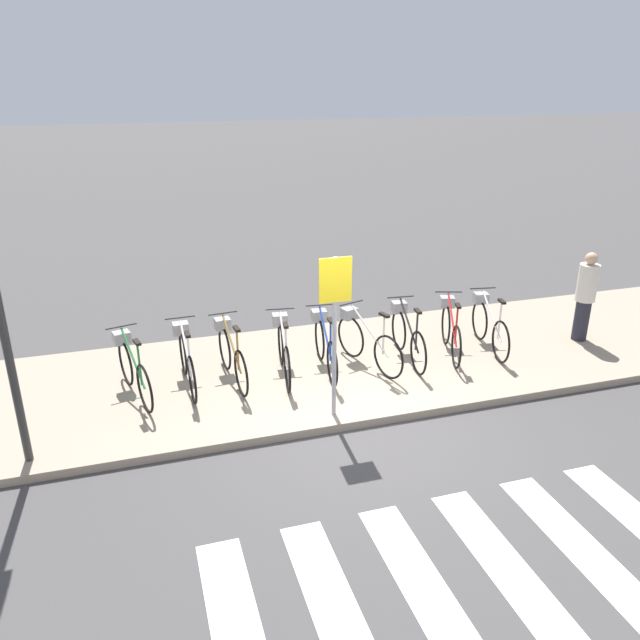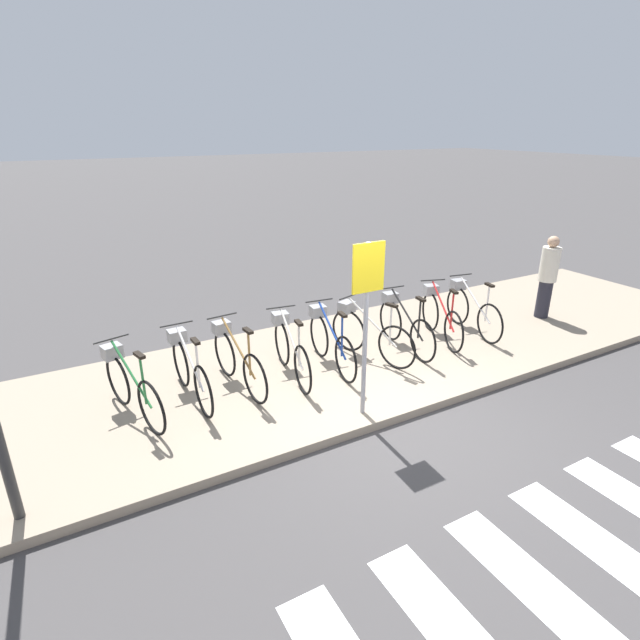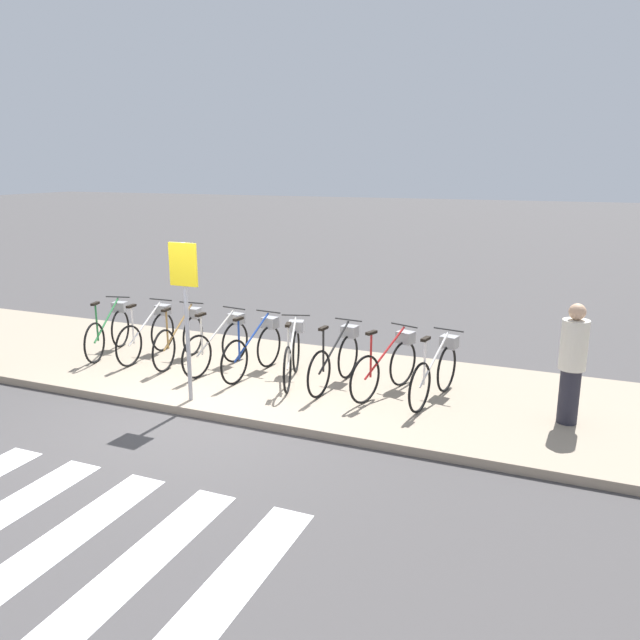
{
  "view_description": "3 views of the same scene",
  "coord_description": "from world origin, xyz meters",
  "px_view_note": "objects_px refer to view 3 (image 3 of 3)",
  "views": [
    {
      "loc": [
        -2.75,
        -6.97,
        4.58
      ],
      "look_at": [
        -0.31,
        0.94,
        1.3
      ],
      "focal_mm": 35.0,
      "sensor_mm": 36.0,
      "label": 1
    },
    {
      "loc": [
        -3.58,
        -4.4,
        3.67
      ],
      "look_at": [
        -0.63,
        0.88,
        1.29
      ],
      "focal_mm": 28.0,
      "sensor_mm": 36.0,
      "label": 2
    },
    {
      "loc": [
        4.68,
        -6.82,
        3.42
      ],
      "look_at": [
        1.43,
        0.99,
        1.32
      ],
      "focal_mm": 35.0,
      "sensor_mm": 36.0,
      "label": 3
    }
  ],
  "objects_px": {
    "pedestrian": "(572,362)",
    "parked_bicycle_5": "(293,352)",
    "parked_bicycle_1": "(149,332)",
    "parked_bicycle_6": "(337,357)",
    "parked_bicycle_7": "(388,363)",
    "sign_post": "(185,295)",
    "parked_bicycle_0": "(110,329)",
    "parked_bicycle_4": "(255,347)",
    "parked_bicycle_2": "(182,336)",
    "parked_bicycle_3": "(220,342)",
    "parked_bicycle_8": "(437,370)"
  },
  "relations": [
    {
      "from": "parked_bicycle_0",
      "to": "parked_bicycle_8",
      "type": "relative_size",
      "value": 0.99
    },
    {
      "from": "parked_bicycle_5",
      "to": "sign_post",
      "type": "bearing_deg",
      "value": -125.71
    },
    {
      "from": "parked_bicycle_1",
      "to": "parked_bicycle_6",
      "type": "relative_size",
      "value": 1.0
    },
    {
      "from": "parked_bicycle_1",
      "to": "pedestrian",
      "type": "distance_m",
      "value": 6.93
    },
    {
      "from": "parked_bicycle_2",
      "to": "parked_bicycle_6",
      "type": "bearing_deg",
      "value": -2.31
    },
    {
      "from": "parked_bicycle_6",
      "to": "pedestrian",
      "type": "height_order",
      "value": "pedestrian"
    },
    {
      "from": "parked_bicycle_6",
      "to": "parked_bicycle_8",
      "type": "height_order",
      "value": "same"
    },
    {
      "from": "parked_bicycle_5",
      "to": "parked_bicycle_7",
      "type": "xyz_separation_m",
      "value": [
        1.55,
        0.03,
        0.0
      ]
    },
    {
      "from": "parked_bicycle_4",
      "to": "sign_post",
      "type": "bearing_deg",
      "value": -102.26
    },
    {
      "from": "parked_bicycle_8",
      "to": "sign_post",
      "type": "xyz_separation_m",
      "value": [
        -3.26,
        -1.4,
        1.1
      ]
    },
    {
      "from": "parked_bicycle_1",
      "to": "parked_bicycle_4",
      "type": "xyz_separation_m",
      "value": [
        2.17,
        -0.1,
        0.0
      ]
    },
    {
      "from": "parked_bicycle_0",
      "to": "parked_bicycle_6",
      "type": "bearing_deg",
      "value": -0.35
    },
    {
      "from": "parked_bicycle_4",
      "to": "parked_bicycle_8",
      "type": "xyz_separation_m",
      "value": [
        2.96,
        -0.02,
        0.0
      ]
    },
    {
      "from": "parked_bicycle_4",
      "to": "parked_bicycle_5",
      "type": "relative_size",
      "value": 1.04
    },
    {
      "from": "parked_bicycle_8",
      "to": "parked_bicycle_3",
      "type": "bearing_deg",
      "value": 179.37
    },
    {
      "from": "parked_bicycle_0",
      "to": "parked_bicycle_1",
      "type": "xyz_separation_m",
      "value": [
        0.79,
        0.09,
        0.0
      ]
    },
    {
      "from": "parked_bicycle_3",
      "to": "sign_post",
      "type": "xyz_separation_m",
      "value": [
        0.37,
        -1.44,
        1.1
      ]
    },
    {
      "from": "parked_bicycle_3",
      "to": "parked_bicycle_5",
      "type": "height_order",
      "value": "same"
    },
    {
      "from": "parked_bicycle_1",
      "to": "parked_bicycle_3",
      "type": "relative_size",
      "value": 1.01
    },
    {
      "from": "pedestrian",
      "to": "parked_bicycle_5",
      "type": "bearing_deg",
      "value": 177.83
    },
    {
      "from": "parked_bicycle_2",
      "to": "parked_bicycle_4",
      "type": "bearing_deg",
      "value": -3.63
    },
    {
      "from": "parked_bicycle_8",
      "to": "parked_bicycle_4",
      "type": "bearing_deg",
      "value": 179.55
    },
    {
      "from": "parked_bicycle_1",
      "to": "parked_bicycle_4",
      "type": "height_order",
      "value": "same"
    },
    {
      "from": "parked_bicycle_0",
      "to": "parked_bicycle_2",
      "type": "xyz_separation_m",
      "value": [
        1.47,
        0.09,
        0.0
      ]
    },
    {
      "from": "parked_bicycle_0",
      "to": "pedestrian",
      "type": "height_order",
      "value": "pedestrian"
    },
    {
      "from": "parked_bicycle_7",
      "to": "sign_post",
      "type": "distance_m",
      "value": 3.11
    },
    {
      "from": "parked_bicycle_4",
      "to": "parked_bicycle_6",
      "type": "bearing_deg",
      "value": -0.91
    },
    {
      "from": "pedestrian",
      "to": "parked_bicycle_0",
      "type": "bearing_deg",
      "value": 178.52
    },
    {
      "from": "parked_bicycle_5",
      "to": "parked_bicycle_8",
      "type": "height_order",
      "value": "same"
    },
    {
      "from": "parked_bicycle_0",
      "to": "parked_bicycle_6",
      "type": "height_order",
      "value": "same"
    },
    {
      "from": "sign_post",
      "to": "parked_bicycle_1",
      "type": "bearing_deg",
      "value": 140.77
    },
    {
      "from": "parked_bicycle_6",
      "to": "parked_bicycle_8",
      "type": "bearing_deg",
      "value": -0.03
    },
    {
      "from": "parked_bicycle_0",
      "to": "parked_bicycle_8",
      "type": "bearing_deg",
      "value": -0.27
    },
    {
      "from": "parked_bicycle_2",
      "to": "parked_bicycle_7",
      "type": "distance_m",
      "value": 3.73
    },
    {
      "from": "parked_bicycle_7",
      "to": "pedestrian",
      "type": "xyz_separation_m",
      "value": [
        2.51,
        -0.18,
        0.39
      ]
    },
    {
      "from": "parked_bicycle_2",
      "to": "parked_bicycle_5",
      "type": "bearing_deg",
      "value": -3.57
    },
    {
      "from": "parked_bicycle_8",
      "to": "pedestrian",
      "type": "height_order",
      "value": "pedestrian"
    },
    {
      "from": "parked_bicycle_0",
      "to": "pedestrian",
      "type": "relative_size",
      "value": 1.02
    },
    {
      "from": "parked_bicycle_6",
      "to": "sign_post",
      "type": "bearing_deg",
      "value": -141.04
    },
    {
      "from": "parked_bicycle_5",
      "to": "parked_bicycle_6",
      "type": "height_order",
      "value": "same"
    },
    {
      "from": "parked_bicycle_6",
      "to": "parked_bicycle_5",
      "type": "bearing_deg",
      "value": -178.57
    },
    {
      "from": "pedestrian",
      "to": "parked_bicycle_8",
      "type": "bearing_deg",
      "value": 174.52
    },
    {
      "from": "parked_bicycle_7",
      "to": "parked_bicycle_8",
      "type": "bearing_deg",
      "value": -0.99
    },
    {
      "from": "parked_bicycle_1",
      "to": "parked_bicycle_2",
      "type": "relative_size",
      "value": 1.0
    },
    {
      "from": "parked_bicycle_7",
      "to": "parked_bicycle_6",
      "type": "bearing_deg",
      "value": -179.17
    },
    {
      "from": "parked_bicycle_4",
      "to": "parked_bicycle_5",
      "type": "height_order",
      "value": "same"
    },
    {
      "from": "parked_bicycle_5",
      "to": "sign_post",
      "type": "xyz_separation_m",
      "value": [
        -0.99,
        -1.38,
        1.1
      ]
    },
    {
      "from": "parked_bicycle_5",
      "to": "parked_bicycle_8",
      "type": "relative_size",
      "value": 0.97
    },
    {
      "from": "parked_bicycle_0",
      "to": "parked_bicycle_5",
      "type": "height_order",
      "value": "same"
    },
    {
      "from": "parked_bicycle_6",
      "to": "parked_bicycle_4",
      "type": "bearing_deg",
      "value": 179.09
    }
  ]
}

